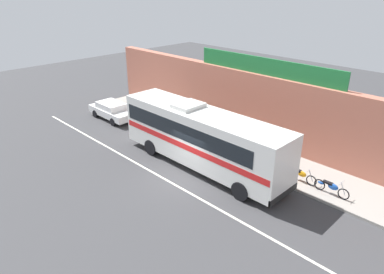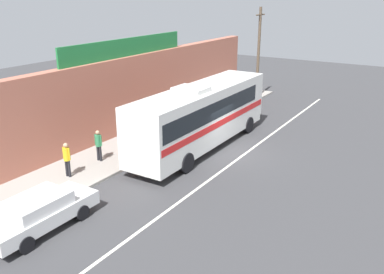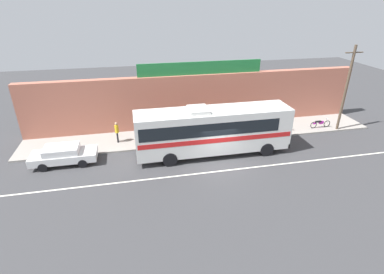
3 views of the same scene
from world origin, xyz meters
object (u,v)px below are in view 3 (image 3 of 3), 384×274
Objects in this scene: motorcycle_black at (263,128)px; motorcycle_red at (282,127)px; parked_car at (64,154)px; intercity_bus at (212,129)px; pedestrian_far_left at (117,131)px; utility_pole at (346,88)px; pedestrian_far_right at (145,128)px; motorcycle_green at (320,123)px.

motorcycle_black is 1.83m from motorcycle_red.
motorcycle_red is (17.85, 1.73, -0.17)m from parked_car.
intercity_bus reaches higher than pedestrian_far_left.
utility_pole is 4.25× the size of pedestrian_far_left.
motorcycle_green is at bearing -3.35° from pedestrian_far_right.
pedestrian_far_left is (-19.25, 1.35, -2.78)m from utility_pole.
utility_pole is (22.95, 1.18, 3.19)m from parked_car.
pedestrian_far_right reaches higher than motorcycle_green.
motorcycle_green is at bearing -2.49° from pedestrian_far_left.
intercity_bus is at bearing -154.73° from motorcycle_black.
utility_pole reaches higher than intercity_bus.
motorcycle_black is at bearing 179.68° from motorcycle_green.
parked_car is 2.30× the size of motorcycle_green.
intercity_bus is at bearing -161.07° from motorcycle_red.
parked_car is at bearing -145.65° from pedestrian_far_left.
motorcycle_red is at bearing -4.51° from pedestrian_far_right.
parked_car is 0.62× the size of utility_pole.
utility_pole is 7.73m from motorcycle_black.
motorcycle_green is (21.58, 1.75, -0.17)m from parked_car.
intercity_bus reaches higher than motorcycle_red.
parked_car is at bearing -174.46° from motorcycle_red.
motorcycle_green is at bearing 4.64° from parked_car.
parked_car is at bearing -155.92° from pedestrian_far_right.
motorcycle_red is 11.93m from pedestrian_far_right.
intercity_bus is 7.67m from motorcycle_red.
intercity_bus reaches higher than motorcycle_black.
pedestrian_far_right is at bearing 144.71° from intercity_bus.
pedestrian_far_left is (-7.04, 3.24, -0.92)m from intercity_bus.
pedestrian_far_left is (-17.88, 0.78, 0.58)m from motorcycle_green.
pedestrian_far_left is at bearing 176.54° from motorcycle_black.
pedestrian_far_right is at bearing 24.08° from parked_car.
utility_pole is 17.28m from pedestrian_far_right.
intercity_bus is 6.03m from motorcycle_black.
motorcycle_black is at bearing 175.02° from utility_pole.
parked_car is at bearing -177.06° from utility_pole.
utility_pole is 3.80× the size of motorcycle_red.
motorcycle_green is at bearing 12.80° from intercity_bus.
pedestrian_far_left is (-14.15, 0.80, 0.58)m from motorcycle_red.
motorcycle_green is 1.00× the size of motorcycle_black.
pedestrian_far_left is at bearing 34.35° from parked_car.
intercity_bus is at bearing -167.20° from motorcycle_green.
pedestrian_far_left reaches higher than parked_car.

